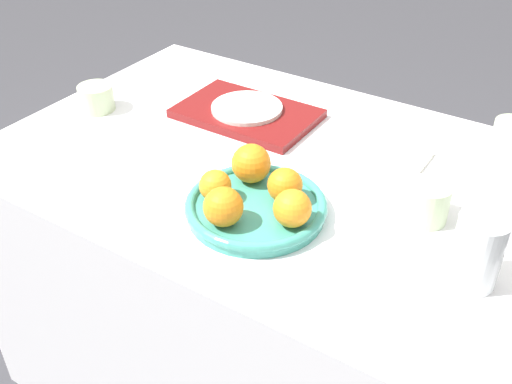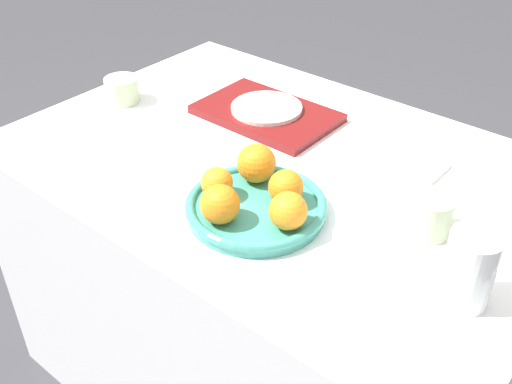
{
  "view_description": "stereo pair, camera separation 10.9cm",
  "coord_description": "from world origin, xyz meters",
  "px_view_note": "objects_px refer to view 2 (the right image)",
  "views": [
    {
      "loc": [
        0.56,
        -0.93,
        1.39
      ],
      "look_at": [
        0.08,
        -0.18,
        0.76
      ],
      "focal_mm": 42.0,
      "sensor_mm": 36.0,
      "label": 1
    },
    {
      "loc": [
        0.65,
        -0.87,
        1.39
      ],
      "look_at": [
        0.08,
        -0.18,
        0.76
      ],
      "focal_mm": 42.0,
      "sensor_mm": 36.0,
      "label": 2
    }
  ],
  "objects_px": {
    "fruit_platter": "(256,207)",
    "cup_0": "(122,90)",
    "orange_1": "(217,183)",
    "orange_4": "(288,211)",
    "napkin": "(406,167)",
    "orange_3": "(256,163)",
    "water_glass": "(469,269)",
    "serving_tray": "(266,114)",
    "orange_2": "(220,204)",
    "cup_1": "(430,215)",
    "side_plate": "(267,108)",
    "orange_0": "(286,187)"
  },
  "relations": [
    {
      "from": "orange_1",
      "to": "orange_2",
      "type": "height_order",
      "value": "orange_2"
    },
    {
      "from": "fruit_platter",
      "to": "serving_tray",
      "type": "height_order",
      "value": "fruit_platter"
    },
    {
      "from": "fruit_platter",
      "to": "cup_0",
      "type": "bearing_deg",
      "value": 165.04
    },
    {
      "from": "side_plate",
      "to": "orange_2",
      "type": "bearing_deg",
      "value": -61.94
    },
    {
      "from": "orange_0",
      "to": "cup_0",
      "type": "bearing_deg",
      "value": 169.79
    },
    {
      "from": "orange_1",
      "to": "orange_3",
      "type": "distance_m",
      "value": 0.09
    },
    {
      "from": "orange_3",
      "to": "orange_1",
      "type": "bearing_deg",
      "value": -103.27
    },
    {
      "from": "fruit_platter",
      "to": "orange_1",
      "type": "bearing_deg",
      "value": -160.8
    },
    {
      "from": "serving_tray",
      "to": "side_plate",
      "type": "relative_size",
      "value": 1.9
    },
    {
      "from": "serving_tray",
      "to": "napkin",
      "type": "distance_m",
      "value": 0.37
    },
    {
      "from": "water_glass",
      "to": "side_plate",
      "type": "bearing_deg",
      "value": 155.77
    },
    {
      "from": "water_glass",
      "to": "cup_0",
      "type": "xyz_separation_m",
      "value": [
        -0.95,
        0.11,
        -0.03
      ]
    },
    {
      "from": "fruit_platter",
      "to": "orange_3",
      "type": "height_order",
      "value": "orange_3"
    },
    {
      "from": "orange_1",
      "to": "orange_3",
      "type": "xyz_separation_m",
      "value": [
        0.02,
        0.09,
        0.01
      ]
    },
    {
      "from": "napkin",
      "to": "cup_0",
      "type": "bearing_deg",
      "value": -166.06
    },
    {
      "from": "orange_2",
      "to": "orange_3",
      "type": "xyz_separation_m",
      "value": [
        -0.03,
        0.14,
        0.0
      ]
    },
    {
      "from": "water_glass",
      "to": "orange_1",
      "type": "bearing_deg",
      "value": -172.64
    },
    {
      "from": "orange_3",
      "to": "water_glass",
      "type": "relative_size",
      "value": 0.61
    },
    {
      "from": "orange_1",
      "to": "cup_1",
      "type": "distance_m",
      "value": 0.39
    },
    {
      "from": "fruit_platter",
      "to": "orange_1",
      "type": "height_order",
      "value": "orange_1"
    },
    {
      "from": "orange_0",
      "to": "orange_4",
      "type": "height_order",
      "value": "orange_4"
    },
    {
      "from": "orange_0",
      "to": "orange_1",
      "type": "xyz_separation_m",
      "value": [
        -0.11,
        -0.07,
        -0.0
      ]
    },
    {
      "from": "orange_4",
      "to": "napkin",
      "type": "height_order",
      "value": "orange_4"
    },
    {
      "from": "orange_4",
      "to": "cup_1",
      "type": "bearing_deg",
      "value": 42.5
    },
    {
      "from": "orange_1",
      "to": "cup_0",
      "type": "xyz_separation_m",
      "value": [
        -0.48,
        0.17,
        -0.02
      ]
    },
    {
      "from": "side_plate",
      "to": "orange_0",
      "type": "bearing_deg",
      "value": -45.8
    },
    {
      "from": "water_glass",
      "to": "napkin",
      "type": "height_order",
      "value": "water_glass"
    },
    {
      "from": "water_glass",
      "to": "serving_tray",
      "type": "xyz_separation_m",
      "value": [
        -0.61,
        0.28,
        -0.05
      ]
    },
    {
      "from": "fruit_platter",
      "to": "orange_3",
      "type": "bearing_deg",
      "value": 129.16
    },
    {
      "from": "cup_0",
      "to": "cup_1",
      "type": "height_order",
      "value": "cup_1"
    },
    {
      "from": "napkin",
      "to": "serving_tray",
      "type": "bearing_deg",
      "value": -178.38
    },
    {
      "from": "fruit_platter",
      "to": "water_glass",
      "type": "relative_size",
      "value": 2.1
    },
    {
      "from": "orange_3",
      "to": "napkin",
      "type": "xyz_separation_m",
      "value": [
        0.19,
        0.26,
        -0.06
      ]
    },
    {
      "from": "napkin",
      "to": "orange_2",
      "type": "bearing_deg",
      "value": -111.77
    },
    {
      "from": "orange_1",
      "to": "water_glass",
      "type": "xyz_separation_m",
      "value": [
        0.46,
        0.06,
        0.01
      ]
    },
    {
      "from": "orange_0",
      "to": "water_glass",
      "type": "distance_m",
      "value": 0.35
    },
    {
      "from": "orange_1",
      "to": "fruit_platter",
      "type": "bearing_deg",
      "value": 19.2
    },
    {
      "from": "cup_0",
      "to": "cup_1",
      "type": "xyz_separation_m",
      "value": [
        0.83,
        0.01,
        0.01
      ]
    },
    {
      "from": "cup_0",
      "to": "fruit_platter",
      "type": "bearing_deg",
      "value": -14.96
    },
    {
      "from": "orange_1",
      "to": "cup_0",
      "type": "distance_m",
      "value": 0.51
    },
    {
      "from": "orange_2",
      "to": "cup_1",
      "type": "distance_m",
      "value": 0.37
    },
    {
      "from": "orange_4",
      "to": "orange_2",
      "type": "bearing_deg",
      "value": -148.52
    },
    {
      "from": "orange_2",
      "to": "side_plate",
      "type": "distance_m",
      "value": 0.44
    },
    {
      "from": "fruit_platter",
      "to": "orange_4",
      "type": "relative_size",
      "value": 3.87
    },
    {
      "from": "orange_1",
      "to": "napkin",
      "type": "distance_m",
      "value": 0.41
    },
    {
      "from": "orange_2",
      "to": "cup_0",
      "type": "distance_m",
      "value": 0.58
    },
    {
      "from": "orange_4",
      "to": "napkin",
      "type": "relative_size",
      "value": 0.48
    },
    {
      "from": "cup_0",
      "to": "napkin",
      "type": "xyz_separation_m",
      "value": [
        0.7,
        0.17,
        -0.03
      ]
    },
    {
      "from": "side_plate",
      "to": "cup_1",
      "type": "distance_m",
      "value": 0.52
    },
    {
      "from": "orange_1",
      "to": "water_glass",
      "type": "relative_size",
      "value": 0.48
    }
  ]
}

